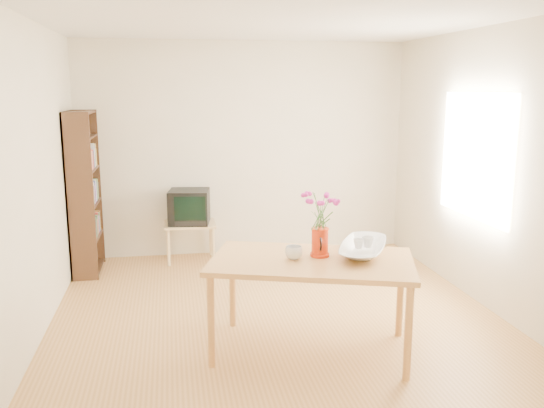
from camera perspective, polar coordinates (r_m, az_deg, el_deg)
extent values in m
plane|color=#A7753B|center=(5.26, 0.58, -11.38)|extent=(4.50, 4.50, 0.00)
plane|color=white|center=(4.88, 0.65, 18.00)|extent=(4.50, 4.50, 0.00)
plane|color=beige|center=(7.11, -2.76, 5.44)|extent=(4.00, 0.00, 4.00)
plane|color=beige|center=(2.78, 9.28, -4.22)|extent=(4.00, 0.00, 4.00)
plane|color=beige|center=(4.95, -22.80, 1.92)|extent=(0.00, 4.50, 4.50)
plane|color=beige|center=(5.63, 21.07, 3.10)|extent=(0.00, 4.50, 4.50)
plane|color=white|center=(5.87, 19.48, 4.51)|extent=(0.00, 1.30, 1.30)
cube|color=#BD8040|center=(4.45, 3.98, -5.72)|extent=(1.74, 1.32, 0.04)
cylinder|color=#BD8040|center=(4.34, -6.06, -11.52)|extent=(0.06, 0.06, 0.71)
cylinder|color=#BD8040|center=(4.24, 13.36, -12.34)|extent=(0.06, 0.06, 0.71)
cylinder|color=#BD8040|center=(5.03, -3.93, -8.20)|extent=(0.06, 0.06, 0.71)
cylinder|color=#BD8040|center=(4.94, 12.59, -8.81)|extent=(0.06, 0.06, 0.71)
cube|color=tan|center=(6.93, -8.15, -2.00)|extent=(0.60, 0.45, 0.03)
cylinder|color=tan|center=(6.80, -10.23, -4.32)|extent=(0.04, 0.04, 0.43)
cylinder|color=tan|center=(6.82, -5.85, -4.16)|extent=(0.04, 0.04, 0.43)
cylinder|color=tan|center=(7.16, -10.23, -3.53)|extent=(0.04, 0.04, 0.43)
cylinder|color=tan|center=(7.18, -6.07, -3.37)|extent=(0.04, 0.04, 0.43)
cube|color=black|center=(6.36, -18.49, 0.50)|extent=(0.28, 0.02, 1.80)
cube|color=black|center=(7.01, -17.72, 1.53)|extent=(0.28, 0.03, 1.80)
cube|color=black|center=(6.71, -19.20, 1.00)|extent=(0.02, 0.70, 1.80)
cube|color=black|center=(6.88, -17.64, -6.02)|extent=(0.27, 0.65, 0.02)
cube|color=black|center=(6.79, -17.83, -3.12)|extent=(0.27, 0.65, 0.02)
cube|color=black|center=(6.71, -18.02, 0.03)|extent=(0.27, 0.65, 0.02)
cube|color=black|center=(6.65, -18.23, 3.24)|extent=(0.27, 0.65, 0.02)
cube|color=black|center=(6.61, -18.42, 6.33)|extent=(0.27, 0.65, 0.02)
cube|color=black|center=(6.59, -18.56, 8.58)|extent=(0.27, 0.65, 0.02)
cylinder|color=red|center=(4.50, 4.77, -3.85)|extent=(0.13, 0.13, 0.22)
cylinder|color=red|center=(4.53, 4.75, -5.02)|extent=(0.15, 0.15, 0.02)
cylinder|color=red|center=(4.47, 4.79, -2.46)|extent=(0.14, 0.14, 0.01)
cone|color=red|center=(4.43, 5.12, -2.93)|extent=(0.06, 0.07, 0.06)
torus|color=black|center=(4.57, 4.33, -3.47)|extent=(0.03, 0.10, 0.10)
imported|color=white|center=(4.42, 2.18, -4.85)|extent=(0.17, 0.17, 0.10)
imported|color=white|center=(4.59, 9.09, -1.97)|extent=(0.68, 0.68, 0.48)
imported|color=white|center=(4.59, 8.60, -2.57)|extent=(0.09, 0.09, 0.07)
imported|color=white|center=(4.63, 9.52, -2.41)|extent=(0.08, 0.08, 0.07)
cube|color=black|center=(6.88, -8.20, -0.26)|extent=(0.52, 0.48, 0.40)
cube|color=black|center=(6.95, -8.23, 0.03)|extent=(0.35, 0.28, 0.28)
cube|color=black|center=(6.67, -8.14, -0.46)|extent=(0.36, 0.07, 0.28)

